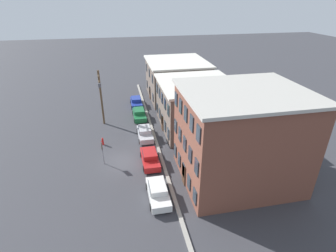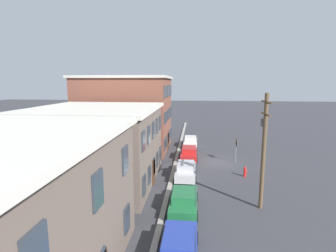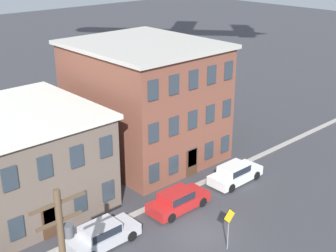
{
  "view_description": "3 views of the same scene",
  "coord_description": "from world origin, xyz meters",
  "px_view_note": "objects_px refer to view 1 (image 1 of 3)",
  "views": [
    {
      "loc": [
        25.76,
        0.18,
        17.18
      ],
      "look_at": [
        0.81,
        5.22,
        4.41
      ],
      "focal_mm": 28.0,
      "sensor_mm": 36.0,
      "label": 1
    },
    {
      "loc": [
        -28.31,
        2.46,
        8.7
      ],
      "look_at": [
        -1.83,
        5.23,
        4.28
      ],
      "focal_mm": 28.0,
      "sensor_mm": 36.0,
      "label": 2
    },
    {
      "loc": [
        -17.93,
        -16.61,
        16.78
      ],
      "look_at": [
        -0.76,
        2.16,
        6.79
      ],
      "focal_mm": 50.0,
      "sensor_mm": 36.0,
      "label": 3
    }
  ],
  "objects_px": {
    "car_blue": "(136,102)",
    "car_red": "(150,157)",
    "car_silver": "(145,133)",
    "car_green": "(139,114)",
    "car_white": "(158,191)",
    "fire_hydrant": "(103,141)",
    "utility_pole": "(101,95)",
    "caution_sign": "(102,150)"
  },
  "relations": [
    {
      "from": "fire_hydrant",
      "to": "car_white",
      "type": "bearing_deg",
      "value": 25.57
    },
    {
      "from": "car_red",
      "to": "car_blue",
      "type": "bearing_deg",
      "value": 179.83
    },
    {
      "from": "car_red",
      "to": "fire_hydrant",
      "type": "relative_size",
      "value": 4.58
    },
    {
      "from": "car_green",
      "to": "car_red",
      "type": "relative_size",
      "value": 1.0
    },
    {
      "from": "caution_sign",
      "to": "utility_pole",
      "type": "relative_size",
      "value": 0.35
    },
    {
      "from": "car_green",
      "to": "car_silver",
      "type": "relative_size",
      "value": 1.0
    },
    {
      "from": "car_blue",
      "to": "caution_sign",
      "type": "relative_size",
      "value": 1.58
    },
    {
      "from": "car_silver",
      "to": "fire_hydrant",
      "type": "relative_size",
      "value": 4.58
    },
    {
      "from": "car_green",
      "to": "car_red",
      "type": "xyz_separation_m",
      "value": [
        12.38,
        -0.05,
        0.0
      ]
    },
    {
      "from": "utility_pole",
      "to": "fire_hydrant",
      "type": "bearing_deg",
      "value": -0.55
    },
    {
      "from": "car_blue",
      "to": "utility_pole",
      "type": "relative_size",
      "value": 0.55
    },
    {
      "from": "car_silver",
      "to": "utility_pole",
      "type": "bearing_deg",
      "value": -134.83
    },
    {
      "from": "car_red",
      "to": "car_white",
      "type": "distance_m",
      "value": 5.85
    },
    {
      "from": "car_silver",
      "to": "car_white",
      "type": "height_order",
      "value": "same"
    },
    {
      "from": "car_green",
      "to": "fire_hydrant",
      "type": "relative_size",
      "value": 4.58
    },
    {
      "from": "car_white",
      "to": "fire_hydrant",
      "type": "bearing_deg",
      "value": -154.43
    },
    {
      "from": "car_blue",
      "to": "car_silver",
      "type": "bearing_deg",
      "value": 0.5
    },
    {
      "from": "car_white",
      "to": "fire_hydrant",
      "type": "distance_m",
      "value": 12.3
    },
    {
      "from": "caution_sign",
      "to": "car_blue",
      "type": "bearing_deg",
      "value": 162.76
    },
    {
      "from": "car_blue",
      "to": "utility_pole",
      "type": "bearing_deg",
      "value": -40.84
    },
    {
      "from": "car_white",
      "to": "fire_hydrant",
      "type": "xyz_separation_m",
      "value": [
        -11.09,
        -5.31,
        -0.27
      ]
    },
    {
      "from": "utility_pole",
      "to": "car_red",
      "type": "bearing_deg",
      "value": 24.85
    },
    {
      "from": "car_red",
      "to": "utility_pole",
      "type": "bearing_deg",
      "value": -155.15
    },
    {
      "from": "car_red",
      "to": "caution_sign",
      "type": "relative_size",
      "value": 1.58
    },
    {
      "from": "car_green",
      "to": "car_white",
      "type": "xyz_separation_m",
      "value": [
        18.24,
        -0.1,
        0.0
      ]
    },
    {
      "from": "car_red",
      "to": "car_green",
      "type": "bearing_deg",
      "value": 179.75
    },
    {
      "from": "car_green",
      "to": "car_white",
      "type": "bearing_deg",
      "value": -0.33
    },
    {
      "from": "car_silver",
      "to": "fire_hydrant",
      "type": "distance_m",
      "value": 5.57
    },
    {
      "from": "fire_hydrant",
      "to": "utility_pole",
      "type": "bearing_deg",
      "value": 179.45
    },
    {
      "from": "car_red",
      "to": "caution_sign",
      "type": "xyz_separation_m",
      "value": [
        -0.86,
        -5.15,
        1.12
      ]
    },
    {
      "from": "car_blue",
      "to": "car_red",
      "type": "distance_m",
      "value": 17.63
    },
    {
      "from": "utility_pole",
      "to": "car_silver",
      "type": "bearing_deg",
      "value": 45.17
    },
    {
      "from": "car_silver",
      "to": "car_red",
      "type": "height_order",
      "value": "same"
    },
    {
      "from": "car_silver",
      "to": "car_red",
      "type": "relative_size",
      "value": 1.0
    },
    {
      "from": "car_silver",
      "to": "car_white",
      "type": "xyz_separation_m",
      "value": [
        11.87,
        -0.21,
        0.0
      ]
    },
    {
      "from": "utility_pole",
      "to": "fire_hydrant",
      "type": "xyz_separation_m",
      "value": [
        6.2,
        -0.06,
        -4.05
      ]
    },
    {
      "from": "car_red",
      "to": "caution_sign",
      "type": "height_order",
      "value": "caution_sign"
    },
    {
      "from": "car_blue",
      "to": "car_silver",
      "type": "distance_m",
      "value": 11.61
    },
    {
      "from": "car_silver",
      "to": "car_red",
      "type": "distance_m",
      "value": 6.02
    },
    {
      "from": "caution_sign",
      "to": "utility_pole",
      "type": "xyz_separation_m",
      "value": [
        -10.58,
        -0.15,
        2.66
      ]
    },
    {
      "from": "car_red",
      "to": "caution_sign",
      "type": "distance_m",
      "value": 5.34
    },
    {
      "from": "fire_hydrant",
      "to": "car_silver",
      "type": "bearing_deg",
      "value": 98.04
    }
  ]
}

